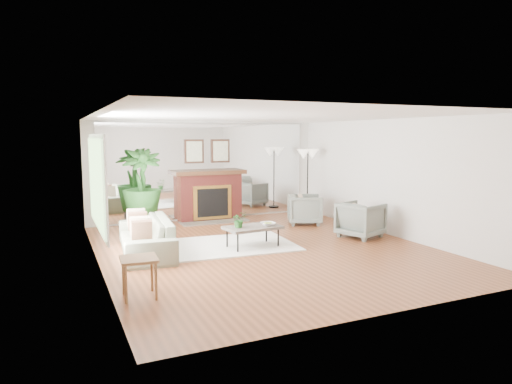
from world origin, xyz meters
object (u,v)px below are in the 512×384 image
armchair_front (361,220)px  floor_lamp (308,160)px  fireplace (210,194)px  coffee_table (253,228)px  armchair_back (305,209)px  side_table (139,264)px  potted_ficus (142,186)px  sofa (146,236)px

armchair_front → floor_lamp: 2.66m
armchair_front → floor_lamp: floor_lamp is taller
fireplace → floor_lamp: 2.66m
coffee_table → armchair_back: armchair_back is taller
armchair_back → side_table: bearing=151.1°
armchair_front → potted_ficus: size_ratio=0.45×
sofa → floor_lamp: (4.52, 1.85, 1.21)m
sofa → armchair_back: (4.07, 1.20, 0.04)m
sofa → potted_ficus: 2.43m
potted_ficus → armchair_back: bearing=-16.6°
armchair_front → sofa: bearing=63.5°
side_table → potted_ficus: 4.72m
potted_ficus → fireplace: bearing=10.6°
fireplace → armchair_front: fireplace is taller
armchair_front → coffee_table: bearing=68.4°
armchair_front → side_table: size_ratio=1.52×
armchair_front → floor_lamp: (0.11, 2.40, 1.16)m
armchair_back → potted_ficus: size_ratio=0.43×
potted_ficus → floor_lamp: 4.22m
coffee_table → potted_ficus: (-1.58, 2.76, 0.60)m
potted_ficus → side_table: bearing=-100.9°
side_table → floor_lamp: 6.62m
floor_lamp → side_table: bearing=-140.5°
armchair_front → floor_lamp: size_ratio=0.46×
armchair_back → side_table: armchair_back is taller
coffee_table → sofa: size_ratio=0.51×
armchair_back → floor_lamp: 1.41m
fireplace → potted_ficus: (-1.76, -0.33, 0.33)m
fireplace → armchair_back: fireplace is taller
sofa → potted_ficus: size_ratio=1.19×
floor_lamp → fireplace: bearing=161.9°
side_table → fireplace: bearing=61.8°
armchair_front → side_table: (-4.93, -1.76, 0.08)m
sofa → armchair_front: armchair_front is taller
sofa → potted_ficus: (0.36, 2.31, 0.66)m
coffee_table → potted_ficus: 3.24m
potted_ficus → sofa: bearing=-98.9°
coffee_table → potted_ficus: potted_ficus is taller
fireplace → armchair_back: bearing=-36.5°
coffee_table → sofa: sofa is taller
floor_lamp → coffee_table: bearing=-138.1°
sofa → armchair_back: 4.24m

